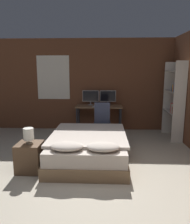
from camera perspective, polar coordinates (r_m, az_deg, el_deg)
The scene contains 12 objects.
ground_plane at distance 3.35m, azimuth 0.19°, elevation -21.24°, with size 20.00×20.00×0.00m, color #B2A893.
wall_back at distance 6.57m, azimuth 1.42°, elevation 7.06°, with size 12.00×0.08×2.70m.
bed at distance 4.45m, azimuth -1.75°, elevation -9.15°, with size 1.50×1.98×0.60m.
nightstand at distance 4.14m, azimuth -16.65°, elevation -11.20°, with size 0.43×0.44×0.51m.
bedside_lamp at distance 4.01m, azimuth -16.97°, elevation -5.59°, with size 0.18×0.18×0.28m.
desk at distance 6.30m, azimuth 1.05°, elevation 0.59°, with size 1.33×0.57×0.78m.
monitor_left at distance 6.44m, azimuth -1.16°, elevation 4.02°, with size 0.47×0.16×0.43m.
monitor_right at distance 6.43m, azimuth 3.37°, elevation 3.99°, with size 0.47×0.16×0.43m.
keyboard at distance 6.11m, azimuth 1.00°, elevation 1.41°, with size 0.37×0.13×0.02m.
computer_mouse at distance 6.10m, azimuth 3.58°, elevation 1.47°, with size 0.07×0.05×0.04m.
office_chair at distance 5.63m, azimuth 1.88°, elevation -3.53°, with size 0.52×0.52×1.00m.
bookshelf at distance 5.99m, azimuth 20.16°, elevation 3.57°, with size 0.29×0.94×2.01m.
Camera 1 is at (0.12, -2.84, 1.77)m, focal length 35.00 mm.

